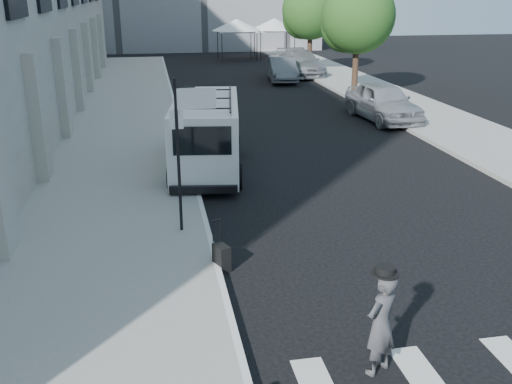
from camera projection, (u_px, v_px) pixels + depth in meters
name	position (u px, v px, depth m)	size (l,w,h in m)	color
ground	(330.00, 293.00, 10.79)	(120.00, 120.00, 0.00)	black
sidewalk_left	(126.00, 119.00, 24.86)	(4.50, 48.00, 0.15)	gray
sidewalk_right	(378.00, 94.00, 30.83)	(4.00, 56.00, 0.15)	gray
sign_pole	(188.00, 124.00, 12.46)	(1.03, 0.07, 3.50)	black
tree_near	(355.00, 19.00, 29.41)	(3.80, 3.83, 6.03)	black
tree_far	(309.00, 13.00, 37.74)	(3.80, 3.83, 6.03)	black
tent_left	(237.00, 25.00, 45.77)	(4.00, 4.00, 3.20)	black
tent_right	(274.00, 24.00, 46.78)	(4.00, 4.00, 3.20)	black
businessman	(381.00, 324.00, 8.31)	(0.60, 0.39, 1.64)	#3F3E41
suitcase	(222.00, 257.00, 11.59)	(0.37, 0.44, 1.06)	black
cargo_van	(207.00, 133.00, 17.87)	(2.71, 6.13, 2.24)	silver
parked_car_a	(383.00, 102.00, 24.77)	(1.93, 4.81, 1.64)	#9A9DA2
parked_car_b	(282.00, 69.00, 35.39)	(1.56, 4.49, 1.48)	#5B5E63
parked_car_c	(301.00, 63.00, 37.84)	(2.28, 5.61, 1.63)	gray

